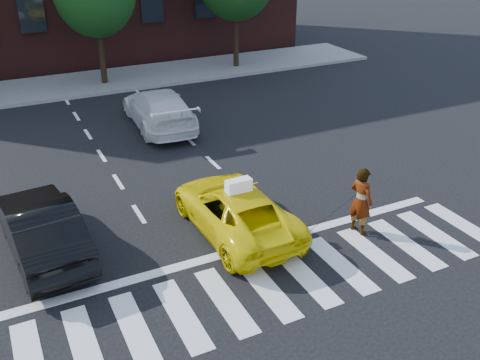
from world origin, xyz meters
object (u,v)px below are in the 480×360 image
at_px(woman, 361,201).
at_px(dog, 300,243).
at_px(taxi, 235,209).
at_px(white_suv, 159,108).
at_px(black_sedan, 41,228).

distance_m(woman, dog, 1.93).
xyz_separation_m(taxi, woman, (2.83, -1.49, 0.29)).
relative_size(white_suv, woman, 2.73).
bearing_deg(woman, white_suv, -1.78).
bearing_deg(dog, white_suv, 78.23).
xyz_separation_m(taxi, white_suv, (0.68, 8.14, 0.10)).
height_order(white_suv, woman, woman).
bearing_deg(taxi, woman, 150.96).
bearing_deg(taxi, dog, 122.16).
distance_m(black_sedan, woman, 7.89).
height_order(woman, dog, woman).
distance_m(white_suv, dog, 9.71).
distance_m(taxi, white_suv, 8.17).
bearing_deg(black_sedan, woman, 155.63).
distance_m(white_suv, woman, 9.87).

